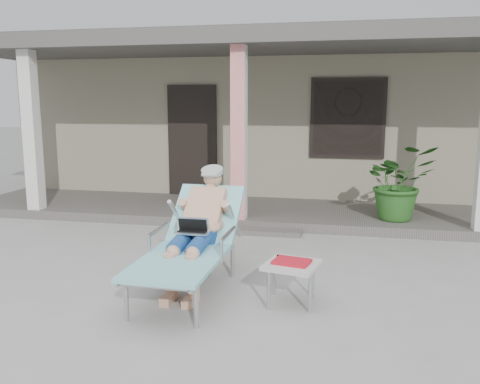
# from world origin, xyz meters

# --- Properties ---
(ground) EXTENTS (60.00, 60.00, 0.00)m
(ground) POSITION_xyz_m (0.00, 0.00, 0.00)
(ground) COLOR #9E9E99
(ground) RESTS_ON ground
(house) EXTENTS (10.40, 5.40, 3.30)m
(house) POSITION_xyz_m (0.00, 6.50, 1.67)
(house) COLOR gray
(house) RESTS_ON ground
(porch_deck) EXTENTS (10.00, 2.00, 0.15)m
(porch_deck) POSITION_xyz_m (0.00, 3.00, 0.07)
(porch_deck) COLOR #605B56
(porch_deck) RESTS_ON ground
(porch_overhang) EXTENTS (10.00, 2.30, 2.85)m
(porch_overhang) POSITION_xyz_m (0.00, 2.95, 2.79)
(porch_overhang) COLOR silver
(porch_overhang) RESTS_ON porch_deck
(porch_step) EXTENTS (2.00, 0.30, 0.07)m
(porch_step) POSITION_xyz_m (0.00, 1.85, 0.04)
(porch_step) COLOR #605B56
(porch_step) RESTS_ON ground
(lounger) EXTENTS (0.79, 2.02, 1.30)m
(lounger) POSITION_xyz_m (0.07, -0.42, 0.80)
(lounger) COLOR #B7B7BC
(lounger) RESTS_ON ground
(side_table) EXTENTS (0.58, 0.58, 0.44)m
(side_table) POSITION_xyz_m (1.12, -0.69, 0.37)
(side_table) COLOR beige
(side_table) RESTS_ON ground
(potted_palm) EXTENTS (1.28, 1.20, 1.16)m
(potted_palm) POSITION_xyz_m (2.40, 2.61, 0.73)
(potted_palm) COLOR #26591E
(potted_palm) RESTS_ON porch_deck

